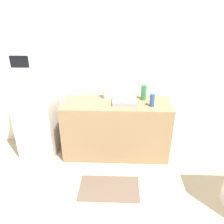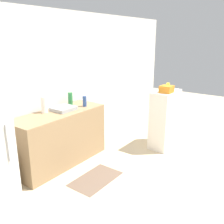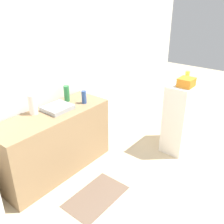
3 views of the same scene
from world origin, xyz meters
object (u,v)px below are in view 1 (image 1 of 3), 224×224
(bottle_tall, at_px, (144,92))
(paper_towel_roll, at_px, (107,91))
(microwave, at_px, (28,59))
(bottle_short, at_px, (152,100))
(refrigerator, at_px, (37,113))

(bottle_tall, height_order, paper_towel_roll, paper_towel_roll)
(paper_towel_roll, bearing_deg, microwave, -171.60)
(microwave, height_order, paper_towel_roll, microwave)
(bottle_tall, bearing_deg, bottle_short, -68.78)
(paper_towel_roll, bearing_deg, bottle_tall, -1.42)
(bottle_tall, bearing_deg, refrigerator, -174.96)
(bottle_tall, xyz_separation_m, paper_towel_roll, (-0.59, 0.01, 0.02))
(bottle_short, bearing_deg, bottle_tall, 111.22)
(paper_towel_roll, bearing_deg, refrigerator, -171.66)
(refrigerator, height_order, bottle_short, refrigerator)
(bottle_tall, relative_size, bottle_short, 1.27)
(refrigerator, height_order, paper_towel_roll, refrigerator)
(bottle_short, height_order, paper_towel_roll, paper_towel_roll)
(bottle_short, bearing_deg, paper_towel_roll, 158.24)
(microwave, bearing_deg, bottle_tall, 5.07)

